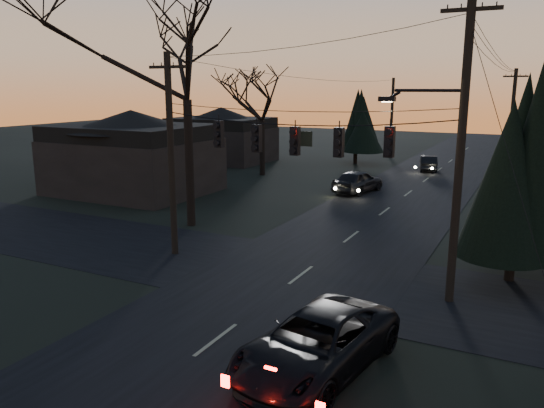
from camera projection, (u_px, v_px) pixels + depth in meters
The scene contains 16 objects.
main_road at pixel (375, 219), 29.13m from camera, with size 8.00×120.00×0.02m, color black.
cross_road at pixel (301, 275), 20.43m from camera, with size 60.00×7.00×0.02m, color black.
utility_pole_right at pixel (449, 301), 18.00m from camera, with size 5.00×0.30×10.00m, color black, non-canonical shape.
utility_pole_left at pixel (175, 254), 23.10m from camera, with size 1.80×0.30×8.50m, color black, non-canonical shape.
utility_pole_far_r at pixel (506, 178), 42.36m from camera, with size 1.80×0.30×8.50m, color black, non-canonical shape.
utility_pole_far_l at pixel (390, 158), 54.41m from camera, with size 0.30×0.30×8.00m, color black, non-canonical shape.
span_signal_assembly at pixel (297, 139), 19.41m from camera, with size 11.50×0.44×1.60m.
bare_tree_left at pixel (185, 46), 25.89m from camera, with size 9.30×9.30×12.98m.
evergreen_right at pixel (520, 167), 18.98m from camera, with size 4.16×4.16×7.43m.
bare_tree_dist at pixel (262, 98), 42.32m from camera, with size 7.51×7.51×8.90m.
evergreen_dist at pixel (356, 125), 49.39m from camera, with size 3.94×3.94×6.07m.
house_left_near at pixel (133, 152), 36.06m from camera, with size 10.00×8.00×5.60m.
house_left_far at pixel (222, 134), 51.36m from camera, with size 9.00×7.00×5.20m.
suv_near at pixel (317, 343), 13.44m from camera, with size 2.48×5.39×1.50m, color black.
sedan_oncoming_a at pixel (358, 181), 36.28m from camera, with size 1.84×4.58×1.56m, color black.
sedan_oncoming_b at pixel (428, 163), 45.85m from camera, with size 1.35×3.87×1.28m, color black.
Camera 1 is at (7.79, -7.75, 7.11)m, focal length 35.00 mm.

